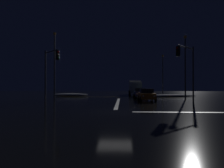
{
  "coord_description": "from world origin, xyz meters",
  "views": [
    {
      "loc": [
        0.59,
        -14.84,
        1.92
      ],
      "look_at": [
        -0.86,
        11.98,
        2.19
      ],
      "focal_mm": 31.96,
      "sensor_mm": 36.0,
      "label": 1
    }
  ],
  "objects_px": {
    "sedan_orange": "(147,95)",
    "streetlamp_left_near": "(54,61)",
    "streetlamp_right_far": "(163,72)",
    "streetlamp_right_near": "(185,63)",
    "box_truck": "(135,87)",
    "sedan_green": "(140,92)",
    "traffic_signal_nw": "(50,66)",
    "traffic_signal_ne": "(187,63)",
    "sedan_blue": "(140,93)"
  },
  "relations": [
    {
      "from": "sedan_blue",
      "to": "streetlamp_left_near",
      "type": "height_order",
      "value": "streetlamp_left_near"
    },
    {
      "from": "streetlamp_right_far",
      "to": "sedan_orange",
      "type": "bearing_deg",
      "value": -107.16
    },
    {
      "from": "streetlamp_right_near",
      "to": "box_truck",
      "type": "bearing_deg",
      "value": 110.87
    },
    {
      "from": "sedan_orange",
      "to": "streetlamp_right_far",
      "type": "height_order",
      "value": "streetlamp_right_far"
    },
    {
      "from": "traffic_signal_ne",
      "to": "traffic_signal_nw",
      "type": "bearing_deg",
      "value": 179.87
    },
    {
      "from": "sedan_blue",
      "to": "streetlamp_left_near",
      "type": "xyz_separation_m",
      "value": [
        -12.86,
        -3.56,
        4.84
      ]
    },
    {
      "from": "streetlamp_left_near",
      "to": "streetlamp_right_near",
      "type": "xyz_separation_m",
      "value": [
        18.96,
        -0.0,
        -0.38
      ]
    },
    {
      "from": "traffic_signal_ne",
      "to": "streetlamp_left_near",
      "type": "xyz_separation_m",
      "value": [
        -17.27,
        6.19,
        1.2
      ]
    },
    {
      "from": "sedan_green",
      "to": "box_truck",
      "type": "height_order",
      "value": "box_truck"
    },
    {
      "from": "streetlamp_right_far",
      "to": "streetlamp_left_near",
      "type": "bearing_deg",
      "value": -139.84
    },
    {
      "from": "sedan_orange",
      "to": "streetlamp_left_near",
      "type": "xyz_separation_m",
      "value": [
        -13.16,
        2.79,
        4.84
      ]
    },
    {
      "from": "sedan_blue",
      "to": "streetlamp_right_far",
      "type": "xyz_separation_m",
      "value": [
        6.1,
        12.44,
        4.33
      ]
    },
    {
      "from": "sedan_green",
      "to": "traffic_signal_nw",
      "type": "bearing_deg",
      "value": -127.34
    },
    {
      "from": "traffic_signal_ne",
      "to": "sedan_green",
      "type": "bearing_deg",
      "value": 104.07
    },
    {
      "from": "sedan_blue",
      "to": "box_truck",
      "type": "relative_size",
      "value": 0.52
    },
    {
      "from": "box_truck",
      "to": "streetlamp_left_near",
      "type": "xyz_separation_m",
      "value": [
        -12.79,
        -16.18,
        3.94
      ]
    },
    {
      "from": "streetlamp_right_far",
      "to": "streetlamp_right_near",
      "type": "height_order",
      "value": "streetlamp_right_near"
    },
    {
      "from": "streetlamp_right_near",
      "to": "streetlamp_left_near",
      "type": "bearing_deg",
      "value": 180.0
    },
    {
      "from": "traffic_signal_ne",
      "to": "box_truck",
      "type": "bearing_deg",
      "value": 101.32
    },
    {
      "from": "box_truck",
      "to": "traffic_signal_ne",
      "type": "xyz_separation_m",
      "value": [
        4.48,
        -22.37,
        2.73
      ]
    },
    {
      "from": "streetlamp_right_far",
      "to": "streetlamp_right_near",
      "type": "xyz_separation_m",
      "value": [
        0.0,
        -16.0,
        0.13
      ]
    },
    {
      "from": "box_truck",
      "to": "traffic_signal_nw",
      "type": "bearing_deg",
      "value": -116.5
    },
    {
      "from": "box_truck",
      "to": "streetlamp_left_near",
      "type": "distance_m",
      "value": 21.0
    },
    {
      "from": "traffic_signal_ne",
      "to": "streetlamp_right_far",
      "type": "relative_size",
      "value": 0.73
    },
    {
      "from": "sedan_orange",
      "to": "streetlamp_left_near",
      "type": "bearing_deg",
      "value": 168.02
    },
    {
      "from": "box_truck",
      "to": "traffic_signal_nw",
      "type": "distance_m",
      "value": 25.08
    },
    {
      "from": "sedan_blue",
      "to": "streetlamp_right_far",
      "type": "bearing_deg",
      "value": 63.87
    },
    {
      "from": "traffic_signal_nw",
      "to": "streetlamp_left_near",
      "type": "bearing_deg",
      "value": 105.06
    },
    {
      "from": "sedan_green",
      "to": "streetlamp_left_near",
      "type": "height_order",
      "value": "streetlamp_left_near"
    },
    {
      "from": "box_truck",
      "to": "traffic_signal_ne",
      "type": "distance_m",
      "value": 22.97
    },
    {
      "from": "sedan_orange",
      "to": "streetlamp_left_near",
      "type": "height_order",
      "value": "streetlamp_left_near"
    },
    {
      "from": "sedan_blue",
      "to": "streetlamp_right_far",
      "type": "relative_size",
      "value": 0.49
    },
    {
      "from": "sedan_blue",
      "to": "streetlamp_left_near",
      "type": "distance_m",
      "value": 14.2
    },
    {
      "from": "streetlamp_left_near",
      "to": "traffic_signal_ne",
      "type": "bearing_deg",
      "value": -19.72
    },
    {
      "from": "sedan_orange",
      "to": "traffic_signal_nw",
      "type": "relative_size",
      "value": 0.7
    },
    {
      "from": "traffic_signal_nw",
      "to": "streetlamp_right_near",
      "type": "height_order",
      "value": "streetlamp_right_near"
    },
    {
      "from": "sedan_blue",
      "to": "box_truck",
      "type": "height_order",
      "value": "box_truck"
    },
    {
      "from": "sedan_orange",
      "to": "sedan_green",
      "type": "distance_m",
      "value": 12.04
    },
    {
      "from": "sedan_blue",
      "to": "streetlamp_right_near",
      "type": "height_order",
      "value": "streetlamp_right_near"
    },
    {
      "from": "box_truck",
      "to": "streetlamp_right_near",
      "type": "distance_m",
      "value": 17.67
    },
    {
      "from": "sedan_blue",
      "to": "sedan_green",
      "type": "relative_size",
      "value": 1.0
    },
    {
      "from": "box_truck",
      "to": "traffic_signal_nw",
      "type": "height_order",
      "value": "traffic_signal_nw"
    },
    {
      "from": "sedan_orange",
      "to": "streetlamp_right_near",
      "type": "distance_m",
      "value": 7.84
    },
    {
      "from": "box_truck",
      "to": "traffic_signal_nw",
      "type": "xyz_separation_m",
      "value": [
        -11.13,
        -22.33,
        2.53
      ]
    },
    {
      "from": "traffic_signal_nw",
      "to": "streetlamp_right_near",
      "type": "bearing_deg",
      "value": 19.59
    },
    {
      "from": "streetlamp_left_near",
      "to": "streetlamp_right_near",
      "type": "relative_size",
      "value": 1.08
    },
    {
      "from": "traffic_signal_ne",
      "to": "streetlamp_right_near",
      "type": "distance_m",
      "value": 6.47
    },
    {
      "from": "traffic_signal_nw",
      "to": "streetlamp_left_near",
      "type": "distance_m",
      "value": 6.53
    },
    {
      "from": "streetlamp_left_near",
      "to": "streetlamp_right_near",
      "type": "bearing_deg",
      "value": -0.0
    },
    {
      "from": "sedan_green",
      "to": "traffic_signal_ne",
      "type": "bearing_deg",
      "value": -75.93
    }
  ]
}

